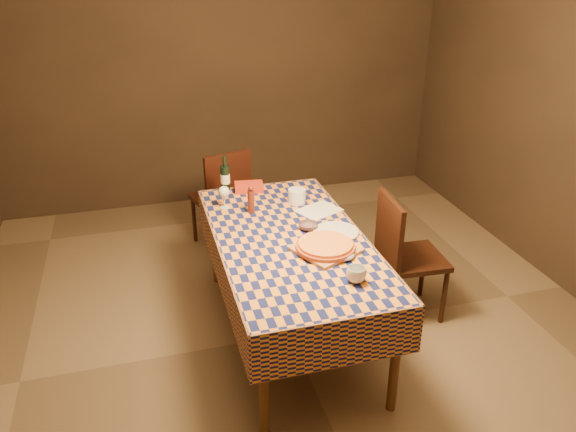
# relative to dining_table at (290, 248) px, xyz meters

# --- Properties ---
(room) EXTENTS (5.00, 5.10, 2.70)m
(room) POSITION_rel_dining_table_xyz_m (0.00, 0.00, 0.66)
(room) COLOR brown
(room) RESTS_ON ground
(dining_table) EXTENTS (0.94, 1.84, 0.77)m
(dining_table) POSITION_rel_dining_table_xyz_m (0.00, 0.00, 0.00)
(dining_table) COLOR brown
(dining_table) RESTS_ON ground
(cutting_board) EXTENTS (0.44, 0.44, 0.02)m
(cutting_board) POSITION_rel_dining_table_xyz_m (0.16, -0.23, 0.09)
(cutting_board) COLOR #AE7E51
(cutting_board) RESTS_ON dining_table
(pizza) EXTENTS (0.37, 0.37, 0.04)m
(pizza) POSITION_rel_dining_table_xyz_m (0.16, -0.23, 0.11)
(pizza) COLOR #A4401B
(pizza) RESTS_ON cutting_board
(pepper_mill) EXTENTS (0.05, 0.05, 0.20)m
(pepper_mill) POSITION_rel_dining_table_xyz_m (-0.16, 0.44, 0.17)
(pepper_mill) COLOR #4F1B12
(pepper_mill) RESTS_ON dining_table
(bowl) EXTENTS (0.16, 0.16, 0.04)m
(bowl) POSITION_rel_dining_table_xyz_m (0.15, 0.08, 0.10)
(bowl) COLOR #59434B
(bowl) RESTS_ON dining_table
(wine_glass) EXTENTS (0.08, 0.08, 0.16)m
(wine_glass) POSITION_rel_dining_table_xyz_m (-0.33, 0.56, 0.19)
(wine_glass) COLOR silver
(wine_glass) RESTS_ON dining_table
(wine_bottle) EXTENTS (0.08, 0.08, 0.28)m
(wine_bottle) POSITION_rel_dining_table_xyz_m (-0.27, 0.86, 0.18)
(wine_bottle) COLOR black
(wine_bottle) RESTS_ON dining_table
(deli_tub) EXTENTS (0.13, 0.13, 0.10)m
(deli_tub) POSITION_rel_dining_table_xyz_m (0.19, 0.51, 0.13)
(deli_tub) COLOR white
(deli_tub) RESTS_ON dining_table
(takeout_container) EXTENTS (0.23, 0.18, 0.05)m
(takeout_container) POSITION_rel_dining_table_xyz_m (-0.09, 0.82, 0.10)
(takeout_container) COLOR red
(takeout_container) RESTS_ON dining_table
(white_plate) EXTENTS (0.36, 0.36, 0.02)m
(white_plate) POSITION_rel_dining_table_xyz_m (0.30, -0.02, 0.08)
(white_plate) COLOR silver
(white_plate) RESTS_ON dining_table
(tumbler) EXTENTS (0.12, 0.12, 0.09)m
(tumbler) POSITION_rel_dining_table_xyz_m (0.21, -0.60, 0.12)
(tumbler) COLOR silver
(tumbler) RESTS_ON dining_table
(flour_patch) EXTENTS (0.35, 0.32, 0.00)m
(flour_patch) POSITION_rel_dining_table_xyz_m (0.31, 0.33, 0.08)
(flour_patch) COLOR silver
(flour_patch) RESTS_ON dining_table
(flour_bag) EXTENTS (0.16, 0.13, 0.04)m
(flour_bag) POSITION_rel_dining_table_xyz_m (0.23, -0.35, 0.10)
(flour_bag) COLOR #999FC4
(flour_bag) RESTS_ON dining_table
(chair_far) EXTENTS (0.53, 0.53, 0.93)m
(chair_far) POSITION_rel_dining_table_xyz_m (-0.21, 1.37, -0.17)
(chair_far) COLOR black
(chair_far) RESTS_ON ground
(chair_right) EXTENTS (0.45, 0.45, 0.93)m
(chair_right) POSITION_rel_dining_table_xyz_m (0.84, 0.04, -0.17)
(chair_right) COLOR black
(chair_right) RESTS_ON ground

